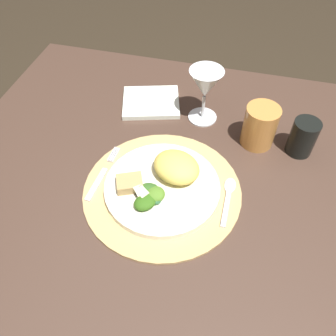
% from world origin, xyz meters
% --- Properties ---
extents(ground_plane, '(6.00, 6.00, 0.00)m').
position_xyz_m(ground_plane, '(0.00, 0.00, 0.00)').
color(ground_plane, '#2E261A').
extents(dining_table, '(1.14, 0.87, 0.73)m').
position_xyz_m(dining_table, '(0.00, 0.00, 0.56)').
color(dining_table, '#443026').
rests_on(dining_table, ground).
extents(placemat, '(0.34, 0.34, 0.01)m').
position_xyz_m(placemat, '(-0.06, -0.05, 0.73)').
color(placemat, tan).
rests_on(placemat, dining_table).
extents(dinner_plate, '(0.24, 0.24, 0.02)m').
position_xyz_m(dinner_plate, '(-0.06, -0.05, 0.74)').
color(dinner_plate, silver).
rests_on(dinner_plate, placemat).
extents(pasta_serving, '(0.13, 0.12, 0.05)m').
position_xyz_m(pasta_serving, '(-0.04, -0.02, 0.77)').
color(pasta_serving, '#ECCD58').
rests_on(pasta_serving, dinner_plate).
extents(salad_greens, '(0.07, 0.08, 0.02)m').
position_xyz_m(salad_greens, '(-0.08, -0.09, 0.76)').
color(salad_greens, '#2D5C35').
rests_on(salad_greens, dinner_plate).
extents(bread_piece, '(0.07, 0.06, 0.02)m').
position_xyz_m(bread_piece, '(-0.12, -0.07, 0.76)').
color(bread_piece, tan).
rests_on(bread_piece, dinner_plate).
extents(fork, '(0.02, 0.16, 0.00)m').
position_xyz_m(fork, '(-0.20, -0.05, 0.74)').
color(fork, silver).
rests_on(fork, placemat).
extents(spoon, '(0.03, 0.13, 0.01)m').
position_xyz_m(spoon, '(0.08, -0.03, 0.74)').
color(spoon, silver).
rests_on(spoon, placemat).
extents(napkin, '(0.18, 0.16, 0.01)m').
position_xyz_m(napkin, '(-0.16, 0.22, 0.73)').
color(napkin, white).
rests_on(napkin, dining_table).
extents(wine_glass, '(0.08, 0.08, 0.14)m').
position_xyz_m(wine_glass, '(-0.02, 0.20, 0.83)').
color(wine_glass, silver).
rests_on(wine_glass, dining_table).
extents(amber_tumbler, '(0.08, 0.08, 0.10)m').
position_xyz_m(amber_tumbler, '(0.12, 0.15, 0.78)').
color(amber_tumbler, '#C6833E').
rests_on(amber_tumbler, dining_table).
extents(dark_tumbler, '(0.06, 0.06, 0.09)m').
position_xyz_m(dark_tumbler, '(0.22, 0.14, 0.77)').
color(dark_tumbler, black).
rests_on(dark_tumbler, dining_table).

